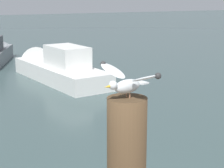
% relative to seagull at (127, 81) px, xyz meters
% --- Properties ---
extents(seagull, '(0.39, 0.61, 0.23)m').
position_rel_seagull_xyz_m(seagull, '(0.00, 0.00, 0.00)').
color(seagull, tan).
rests_on(seagull, mooring_post).
extents(boat_white, '(2.35, 6.43, 1.75)m').
position_rel_seagull_xyz_m(boat_white, '(3.25, 12.45, -2.20)').
color(boat_white, silver).
rests_on(boat_white, ground_plane).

